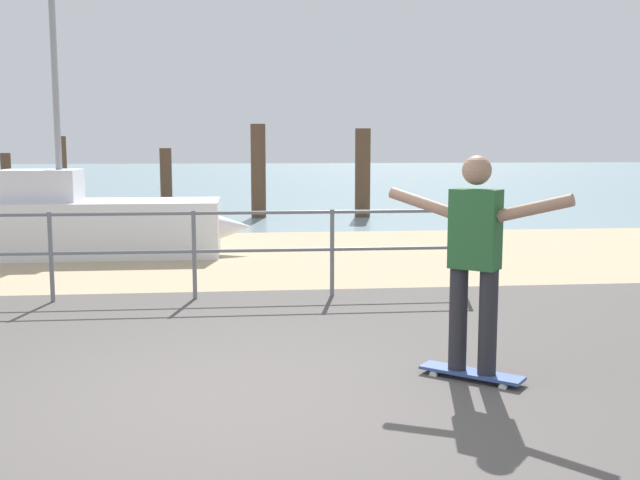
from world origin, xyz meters
TOP-DOWN VIEW (x-y plane):
  - ground_plane at (0.00, -1.00)m, footprint 24.00×10.00m
  - beach_strip at (0.00, 7.00)m, footprint 24.00×6.00m
  - sea_surface at (0.00, 35.00)m, footprint 72.00×50.00m
  - railing_fence at (-1.91, 3.60)m, footprint 9.69×0.05m
  - sailboat at (-2.16, 7.21)m, footprint 4.95×1.40m
  - skateboard at (2.00, 0.34)m, footprint 0.75×0.66m
  - skateboarder at (2.00, 0.34)m, footprint 1.17×0.99m
  - groyne_post_0 at (-6.92, 18.91)m, footprint 0.31×0.31m
  - groyne_post_1 at (-4.39, 15.10)m, footprint 0.28×0.28m
  - groyne_post_2 at (-1.87, 16.55)m, footprint 0.33×0.33m
  - groyne_post_3 at (0.66, 13.11)m, footprint 0.36×0.36m
  - groyne_post_4 at (3.19, 13.03)m, footprint 0.37×0.37m

SIDE VIEW (x-z plane):
  - ground_plane at x=0.00m, z-range -0.02..0.02m
  - beach_strip at x=0.00m, z-range -0.02..0.02m
  - sea_surface at x=0.00m, z-range -0.02..0.02m
  - skateboard at x=2.00m, z-range 0.03..0.11m
  - sailboat at x=-2.16m, z-range -2.01..3.05m
  - railing_fence at x=-1.91m, z-range 0.17..1.22m
  - groyne_post_0 at x=-6.92m, z-range 0.00..1.50m
  - groyne_post_2 at x=-1.87m, z-range 0.00..1.66m
  - groyne_post_1 at x=-4.39m, z-range 0.00..1.98m
  - skateboarder at x=2.00m, z-range 0.19..1.84m
  - groyne_post_4 at x=3.19m, z-range 0.00..2.16m
  - groyne_post_3 at x=0.66m, z-range 0.00..2.26m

